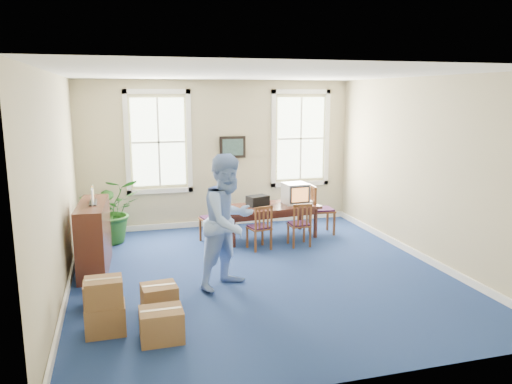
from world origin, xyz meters
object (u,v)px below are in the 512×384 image
object	(u,v)px
potted_plant	(111,210)
cardboard_boxes	(120,300)
credenza	(94,236)
crt_tv	(295,193)
man	(229,221)
chair_near_left	(259,227)
conference_table	(269,222)

from	to	relation	value
potted_plant	cardboard_boxes	bearing A→B (deg)	-88.48
cardboard_boxes	credenza	bearing A→B (deg)	99.41
crt_tv	man	bearing A→B (deg)	-133.28
chair_near_left	potted_plant	xyz separation A→B (m)	(-2.68, 1.21, 0.22)
chair_near_left	cardboard_boxes	size ratio (longest dim) A/B	0.66
man	credenza	xyz separation A→B (m)	(-2.00, 1.29, -0.42)
conference_table	chair_near_left	bearing A→B (deg)	-127.00
credenza	potted_plant	xyz separation A→B (m)	(0.28, 1.58, 0.05)
crt_tv	credenza	bearing A→B (deg)	-168.66
crt_tv	potted_plant	world-z (taller)	potted_plant
conference_table	cardboard_boxes	bearing A→B (deg)	-137.81
potted_plant	cardboard_boxes	xyz separation A→B (m)	(0.10, -3.88, -0.28)
chair_near_left	potted_plant	size ratio (longest dim) A/B	0.66
man	conference_table	bearing A→B (deg)	26.08
conference_table	cardboard_boxes	distance (m)	4.48
conference_table	chair_near_left	size ratio (longest dim) A/B	2.30
conference_table	man	xyz separation A→B (m)	(-1.36, -2.34, 0.68)
man	potted_plant	world-z (taller)	man
cardboard_boxes	man	bearing A→B (deg)	31.63
chair_near_left	potted_plant	bearing A→B (deg)	-36.75
cardboard_boxes	potted_plant	bearing A→B (deg)	91.52
conference_table	credenza	distance (m)	3.53
potted_plant	conference_table	bearing A→B (deg)	-9.92
credenza	cardboard_boxes	bearing A→B (deg)	-77.04
potted_plant	crt_tv	bearing A→B (deg)	-7.68
crt_tv	potted_plant	distance (m)	3.71
chair_near_left	cardboard_boxes	xyz separation A→B (m)	(-2.58, -2.66, -0.06)
credenza	cardboard_boxes	world-z (taller)	credenza
man	credenza	world-z (taller)	man
conference_table	man	world-z (taller)	man
credenza	crt_tv	bearing A→B (deg)	18.97
conference_table	credenza	bearing A→B (deg)	-168.78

